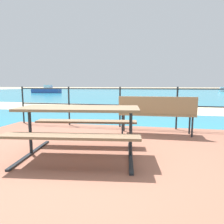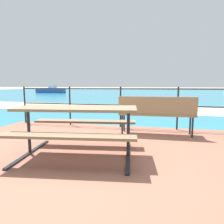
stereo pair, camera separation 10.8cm
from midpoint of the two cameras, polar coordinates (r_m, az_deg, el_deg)
The scene contains 8 objects.
ground_plane at distance 3.29m, azimuth -4.67°, elevation -13.69°, with size 240.00×240.00×0.00m, color tan.
patio_paving at distance 3.28m, azimuth -4.68°, elevation -13.20°, with size 6.40×5.20×0.06m, color #935B47.
sea_water at distance 42.94m, azimuth 11.82°, elevation 5.80°, with size 90.00×90.00×0.01m, color teal.
beach_strip at distance 10.46m, azimuth 7.78°, elevation 0.97°, with size 54.00×3.79×0.01m, color beige.
picnic_table at distance 3.25m, azimuth -8.91°, elevation -1.86°, with size 2.04×1.62×0.79m.
park_bench at distance 4.66m, azimuth 13.13°, elevation 0.20°, with size 1.71×0.44×0.89m.
railing_fence at distance 5.43m, azimuth 3.01°, elevation 2.94°, with size 5.94×0.04×1.10m.
boat_near at distance 33.20m, azimuth -17.01°, elevation 5.90°, with size 5.16×1.38×1.26m.
Camera 2 is at (0.99, -2.90, 1.19)m, focal length 32.29 mm.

